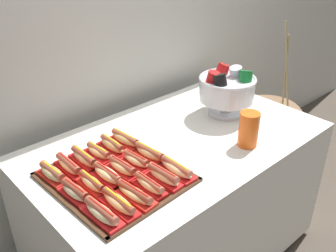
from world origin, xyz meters
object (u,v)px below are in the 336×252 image
at_px(floor_vase, 265,142).
at_px(hot_dog_14, 84,158).
at_px(punch_bowl, 227,88).
at_px(hot_dog_3, 150,185).
at_px(hot_dog_13, 69,166).
at_px(hot_dog_5, 177,169).
at_px(cup_stack, 249,129).
at_px(hot_dog_15, 99,153).
at_px(hot_dog_4, 163,176).
at_px(hot_dog_1, 119,204).
at_px(hot_dog_6, 75,192).
at_px(hot_dog_16, 112,146).
at_px(hot_dog_7, 92,184).
at_px(hot_dog_0, 102,213).
at_px(hot_dog_2, 135,194).
at_px(serving_tray, 116,178).
at_px(hot_dog_11, 149,153).
at_px(hot_dog_17, 125,140).
at_px(buffet_table, 176,199).
at_px(hot_dog_8, 108,175).
at_px(hot_dog_9, 122,168).
at_px(hot_dog_12, 53,174).
at_px(hot_dog_10, 136,161).

relative_size(floor_vase, hot_dog_14, 6.35).
height_order(hot_dog_14, punch_bowl, punch_bowl).
distance_m(hot_dog_3, hot_dog_13, 0.36).
height_order(hot_dog_5, cup_stack, cup_stack).
bearing_deg(hot_dog_15, hot_dog_4, -74.61).
xyz_separation_m(hot_dog_15, punch_bowl, (0.75, -0.09, 0.12)).
relative_size(hot_dog_1, hot_dog_6, 1.12).
bearing_deg(hot_dog_16, hot_dog_7, -141.16).
bearing_deg(hot_dog_0, hot_dog_2, 2.58).
bearing_deg(hot_dog_0, hot_dog_15, 58.29).
bearing_deg(hot_dog_0, serving_tray, 43.93).
xyz_separation_m(hot_dog_11, hot_dog_15, (-0.16, 0.16, -0.00)).
height_order(floor_vase, hot_dog_0, floor_vase).
distance_m(hot_dog_1, hot_dog_14, 0.34).
xyz_separation_m(hot_dog_6, hot_dog_17, (0.37, 0.18, 0.00)).
height_order(hot_dog_4, hot_dog_5, hot_dog_4).
xyz_separation_m(hot_dog_6, cup_stack, (0.80, -0.19, 0.05)).
relative_size(buffet_table, hot_dog_4, 8.29).
relative_size(serving_tray, hot_dog_16, 3.21).
bearing_deg(hot_dog_8, hot_dog_9, 2.58).
relative_size(hot_dog_9, hot_dog_11, 0.98).
xyz_separation_m(hot_dog_17, cup_stack, (0.43, -0.37, 0.05)).
bearing_deg(hot_dog_4, punch_bowl, 19.90).
relative_size(hot_dog_0, hot_dog_9, 1.12).
xyz_separation_m(hot_dog_8, punch_bowl, (0.82, 0.08, 0.12)).
bearing_deg(hot_dog_13, hot_dog_14, 2.58).
bearing_deg(punch_bowl, serving_tray, -174.19).
xyz_separation_m(hot_dog_11, hot_dog_12, (-0.38, 0.15, -0.00)).
bearing_deg(buffet_table, hot_dog_16, 158.00).
height_order(hot_dog_6, hot_dog_9, same).
bearing_deg(hot_dog_1, serving_tray, 58.29).
distance_m(floor_vase, cup_stack, 1.06).
height_order(hot_dog_1, hot_dog_9, hot_dog_9).
height_order(serving_tray, hot_dog_15, hot_dog_15).
bearing_deg(hot_dog_12, hot_dog_5, -38.77).
bearing_deg(hot_dog_10, hot_dog_2, -129.69).
xyz_separation_m(floor_vase, hot_dog_4, (-1.29, -0.35, 0.53)).
bearing_deg(serving_tray, hot_dog_6, -177.42).
xyz_separation_m(hot_dog_10, punch_bowl, (0.67, 0.07, 0.12)).
relative_size(buffet_table, hot_dog_15, 9.13).
bearing_deg(hot_dog_12, hot_dog_17, 2.58).
xyz_separation_m(hot_dog_12, hot_dog_14, (0.15, 0.01, 0.00)).
bearing_deg(hot_dog_6, hot_dog_11, 2.58).
distance_m(floor_vase, hot_dog_15, 1.48).
distance_m(hot_dog_2, hot_dog_7, 0.18).
distance_m(hot_dog_3, cup_stack, 0.57).
bearing_deg(punch_bowl, hot_dog_11, -173.18).
bearing_deg(buffet_table, hot_dog_0, -158.65).
bearing_deg(cup_stack, hot_dog_17, 138.92).
bearing_deg(hot_dog_9, hot_dog_6, -177.42).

